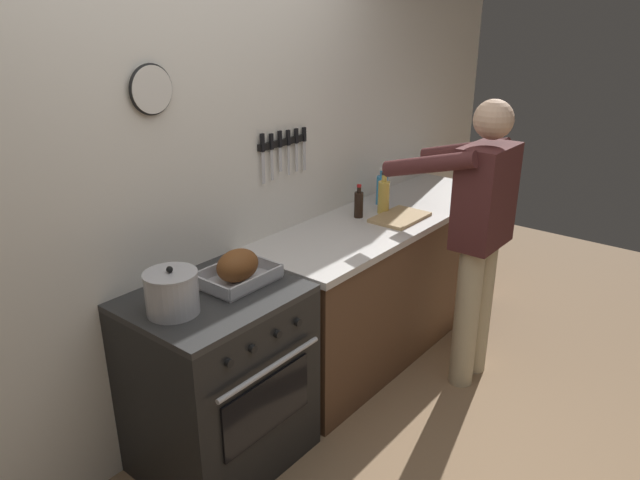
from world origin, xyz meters
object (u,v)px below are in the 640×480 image
person_cook (478,228)px  bottle_soy_sauce (359,204)px  stove (219,380)px  cutting_board (400,217)px  stock_pot (172,293)px  roasting_pan (238,269)px  bottle_cooking_oil (384,196)px  bottle_dish_soap (382,189)px

person_cook → bottle_soy_sauce: size_ratio=8.06×
stove → bottle_soy_sauce: (1.27, 0.11, 0.53)m
stove → cutting_board: cutting_board is taller
stock_pot → cutting_board: 1.62m
roasting_pan → stock_pot: bearing=180.0°
stock_pot → bottle_cooking_oil: (1.64, 0.03, 0.02)m
cutting_board → bottle_soy_sauce: bearing=121.3°
stove → cutting_board: (1.40, -0.11, 0.46)m
person_cook → bottle_cooking_oil: bearing=-10.7°
cutting_board → bottle_soy_sauce: size_ratio=1.75×
bottle_soy_sauce → bottle_dish_soap: bottle_dish_soap is taller
roasting_pan → cutting_board: 1.25m
cutting_board → bottle_dish_soap: 0.32m
roasting_pan → cutting_board: bearing=-5.2°
stove → person_cook: size_ratio=0.54×
person_cook → roasting_pan: (-1.25, 0.61, 0.02)m
roasting_pan → stove: bearing=-178.5°
roasting_pan → person_cook: bearing=-26.0°
stock_pot → person_cook: bearing=-20.6°
person_cook → cutting_board: person_cook is taller
cutting_board → stove: bearing=175.5°
roasting_pan → bottle_dish_soap: bearing=5.5°
stove → bottle_soy_sauce: bearing=4.8°
bottle_soy_sauce → bottle_dish_soap: bearing=6.3°
roasting_pan → bottle_cooking_oil: bottle_cooking_oil is taller
person_cook → bottle_cooking_oil: person_cook is taller
person_cook → cutting_board: (-0.01, 0.50, -0.04)m
bottle_cooking_oil → roasting_pan: bearing=-178.7°
bottle_soy_sauce → cutting_board: bearing=-58.7°
bottle_dish_soap → bottle_soy_sauce: bearing=-173.7°
stock_pot → bottle_cooking_oil: 1.64m
person_cook → stock_pot: 1.74m
stock_pot → cutting_board: stock_pot is taller
roasting_pan → stock_pot: 0.37m
stock_pot → bottle_cooking_oil: bearing=1.0°
bottle_cooking_oil → bottle_dish_soap: size_ratio=1.08×
stock_pot → bottle_dish_soap: bearing=4.4°
stove → cutting_board: 1.48m
bottle_dish_soap → stove: bearing=-174.9°
cutting_board → bottle_soy_sauce: bottle_soy_sauce is taller
bottle_cooking_oil → bottle_soy_sauce: 0.18m
bottle_cooking_oil → bottle_dish_soap: bottle_cooking_oil is taller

